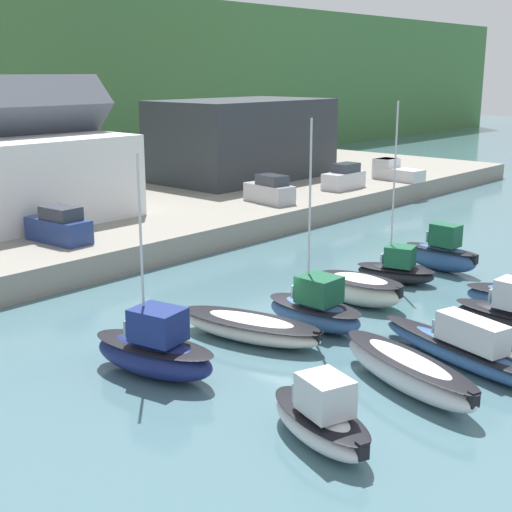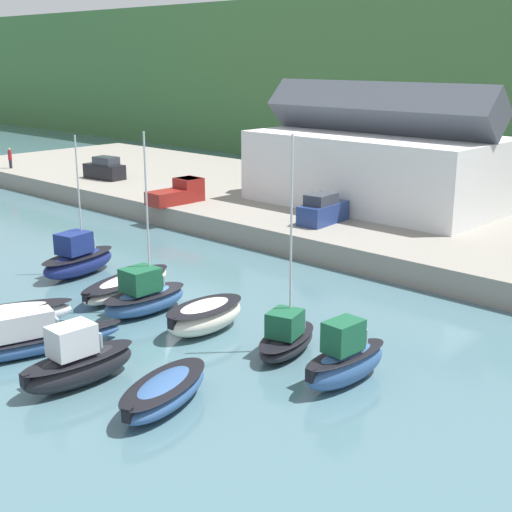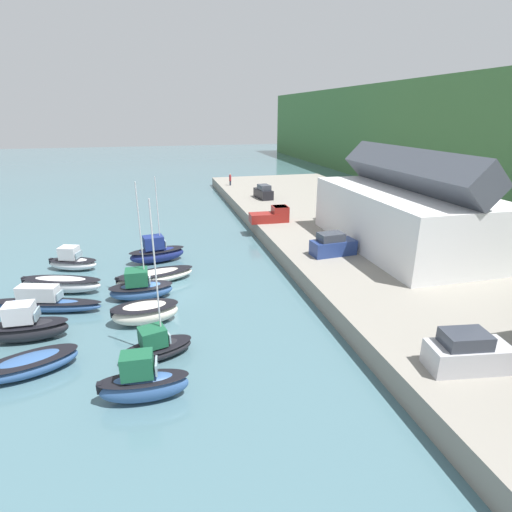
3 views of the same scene
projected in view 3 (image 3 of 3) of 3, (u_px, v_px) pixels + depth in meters
The scene contains 19 objects.
ground_plane at pixel (161, 294), 33.41m from camera, with size 320.00×320.00×0.00m, color #476B75.
quay_promenade at pixel (409, 261), 38.50m from camera, with size 103.54×23.35×1.60m.
harbor_clubhouse at pixel (405, 213), 39.46m from camera, with size 19.75×10.74×9.65m.
moored_boat_0 at pixel (157, 252), 40.26m from camera, with size 3.10×5.80×8.61m.
moored_boat_1 at pixel (155, 276), 35.57m from camera, with size 3.67×7.23×1.11m.
moored_boat_2 at pixel (141, 288), 32.36m from camera, with size 2.20×5.06×9.52m.
moored_boat_3 at pixel (145, 312), 28.62m from camera, with size 2.54×4.83×1.57m.
moored_boat_4 at pixel (157, 346), 24.54m from camera, with size 2.98×4.74×9.95m.
moored_boat_5 at pixel (143, 383), 20.79m from camera, with size 1.77×4.76×2.84m.
moored_boat_6 at pixel (72, 261), 38.38m from camera, with size 3.25×5.01×2.33m.
moored_boat_7 at pixel (61, 284), 33.57m from camera, with size 3.96×7.18×1.40m.
moored_boat_8 at pixel (44, 302), 30.31m from camera, with size 3.72×8.73×2.09m.
moored_boat_9 at pixel (26, 327), 26.34m from camera, with size 1.91×5.22×2.69m.
moored_boat_10 at pixel (30, 364), 23.04m from camera, with size 3.61×5.61×1.17m.
parked_car_0 at pixel (333, 245), 37.63m from camera, with size 2.16×4.34×2.16m.
parked_car_1 at pixel (263, 192), 62.49m from camera, with size 4.38×2.26×2.16m.
parked_car_2 at pixel (467, 353), 20.80m from camera, with size 2.39×4.42×2.16m.
pickup_truck_1 at pixel (272, 215), 49.10m from camera, with size 2.14×4.80×1.90m.
person_on_quay at pixel (230, 179), 73.55m from camera, with size 0.40×0.40×2.14m.
Camera 3 is at (31.37, 0.35, 14.35)m, focal length 28.00 mm.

